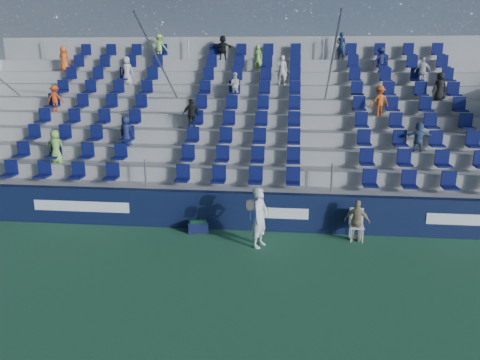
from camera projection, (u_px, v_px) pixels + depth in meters
The scene contains 7 objects.
ground at pixel (220, 272), 11.88m from camera, with size 70.00×70.00×0.00m, color #2B6640.
sponsor_wall at pixel (235, 211), 14.76m from camera, with size 24.00×0.32×1.20m.
grandstand at pixel (249, 137), 19.27m from camera, with size 24.00×8.17×6.63m.
tennis_player at pixel (260, 217), 13.29m from camera, with size 0.72×0.75×1.76m.
line_judge_chair at pixel (356, 222), 13.90m from camera, with size 0.43×0.44×0.95m.
line_judge at pixel (357, 221), 13.74m from camera, with size 0.74×0.31×1.26m, color tan.
ball_bin at pixel (198, 226), 14.60m from camera, with size 0.69×0.52×0.35m.
Camera 1 is at (1.69, -10.79, 5.27)m, focal length 35.00 mm.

